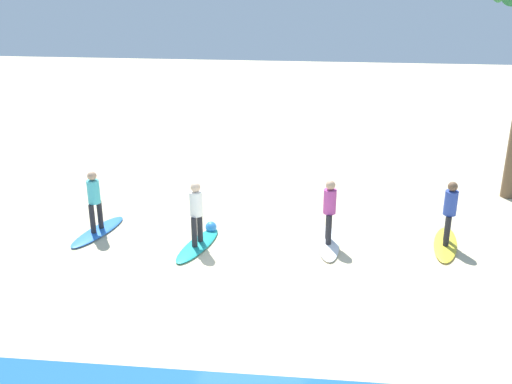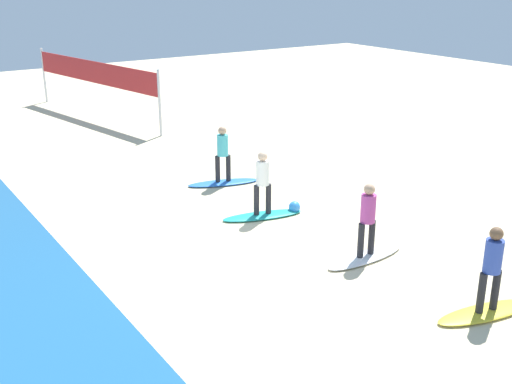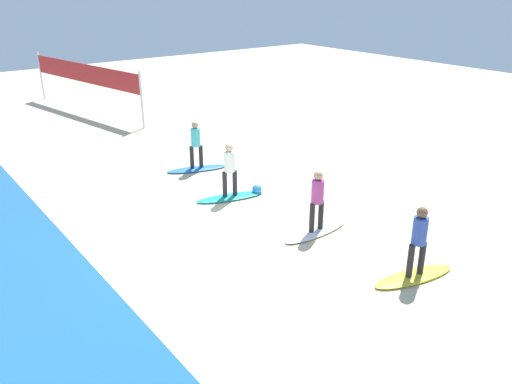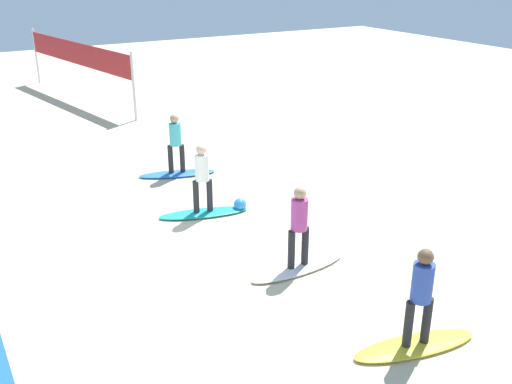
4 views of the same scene
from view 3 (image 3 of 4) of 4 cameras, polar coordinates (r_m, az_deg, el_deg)
ground_plane at (r=13.81m, az=-5.47°, el=-4.54°), size 60.00×60.00×0.00m
surfboard_yellow at (r=12.34m, az=16.74°, el=-8.77°), size 0.96×2.17×0.09m
surfer_yellow at (r=11.87m, az=17.27°, el=-4.65°), size 0.32×0.45×1.64m
surfboard_white at (r=13.87m, az=6.49°, el=-4.27°), size 0.62×2.12×0.09m
surfer_white at (r=13.45m, az=6.67°, el=-0.49°), size 0.32×0.46×1.64m
surfboard_teal at (r=15.90m, az=-2.82°, el=-0.55°), size 1.08×2.17×0.09m
surfer_teal at (r=15.54m, az=-2.89°, el=2.82°), size 0.32×0.45×1.64m
surfboard_blue at (r=18.35m, az=-6.42°, el=2.52°), size 1.16×2.17×0.09m
surfer_blue at (r=18.04m, az=-6.55°, el=5.48°), size 0.32×0.45×1.64m
volleyball_net at (r=27.32m, az=-18.10°, el=11.92°), size 8.94×1.78×2.50m
beach_ball at (r=16.19m, az=0.10°, el=0.31°), size 0.30×0.30×0.30m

